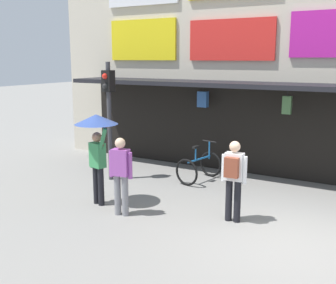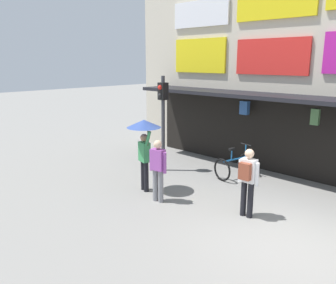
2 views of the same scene
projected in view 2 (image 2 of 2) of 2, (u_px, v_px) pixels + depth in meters
ground_plane at (296, 243)px, 7.10m from camera, size 80.00×80.00×0.00m
traffic_light_near at (163, 108)px, 11.33m from camera, size 0.30×0.33×3.20m
bicycle_parked at (235, 166)px, 10.99m from camera, size 0.93×1.28×1.05m
pedestrian_in_blue at (248, 178)px, 8.07m from camera, size 0.53×0.36×1.68m
pedestrian_in_red at (158, 167)px, 8.99m from camera, size 0.52×0.27×1.68m
pedestrian_with_umbrella at (144, 135)px, 9.60m from camera, size 0.96×0.96×2.08m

